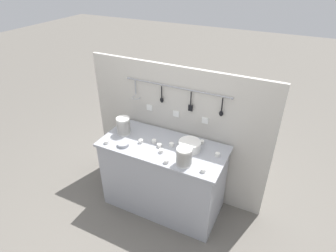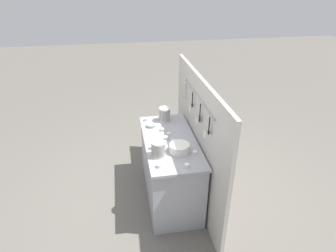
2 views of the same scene
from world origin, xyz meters
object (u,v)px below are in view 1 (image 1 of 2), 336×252
Objects in this scene: cup_mid_row at (202,142)px; cup_edge_near at (166,161)px; cup_by_caddy at (217,155)px; steel_mixing_bowl at (123,144)px; cup_back_left at (171,145)px; cup_front_right at (154,141)px; plate_stack at (190,145)px; cup_back_right at (141,141)px; cup_centre at (159,145)px; bowl_stack_back_corner at (184,156)px; cup_front_left at (161,151)px; bowl_stack_short_front at (123,126)px; cup_beside_plates at (203,170)px; cup_edge_far at (107,142)px.

cup_mid_row is 0.51m from cup_edge_near.
cup_by_caddy is at bearing -33.09° from cup_mid_row.
steel_mixing_bowl is 2.52× the size of cup_back_left.
cup_front_right and cup_back_left have the same top height.
plate_stack reaches higher than cup_front_right.
cup_centre is at bearing 5.45° from cup_back_right.
cup_edge_near is at bearing -74.32° from cup_back_left.
cup_front_left is at bearing 165.52° from bowl_stack_back_corner.
cup_by_caddy is (0.96, 0.27, 0.00)m from steel_mixing_bowl.
cup_back_right is (0.27, -0.08, -0.08)m from bowl_stack_short_front.
plate_stack is 4.69× the size of cup_front_left.
cup_back_left is at bearing -145.35° from cup_mid_row.
cup_mid_row is at bearing 46.58° from cup_front_left.
bowl_stack_back_corner reaches higher than cup_edge_near.
cup_beside_plates is 0.37m from cup_edge_near.
cup_by_caddy is 1.00× the size of cup_front_left.
steel_mixing_bowl is at bearing 173.94° from cup_edge_near.
cup_front_right is at bearing -155.54° from cup_mid_row.
cup_mid_row is (0.92, 0.45, 0.00)m from cup_edge_far.
cup_mid_row and cup_by_caddy have the same top height.
cup_centre is 1.00× the size of cup_front_left.
plate_stack reaches higher than cup_beside_plates.
cup_beside_plates is (1.10, 0.02, 0.00)m from cup_edge_far.
cup_edge_far is (-0.84, -0.29, -0.03)m from plate_stack.
cup_beside_plates is 0.50m from cup_front_left.
plate_stack is at bearing 12.99° from cup_back_right.
cup_edge_near is (0.73, -0.01, 0.00)m from cup_edge_far.
cup_edge_near is at bearing -174.91° from cup_beside_plates.
cup_centre and cup_beside_plates have the same top height.
plate_stack is at bearing 18.15° from cup_centre.
cup_edge_far is 1.10m from cup_beside_plates.
cup_by_caddy is (1.09, 0.06, -0.08)m from bowl_stack_short_front.
cup_edge_far is at bearing -153.95° from cup_mid_row.
cup_edge_near is 0.44m from cup_back_right.
cup_edge_near is 0.18m from cup_front_left.
cup_beside_plates is at bearing -11.30° from cup_back_right.
cup_front_left is (-0.32, -0.34, 0.00)m from cup_mid_row.
cup_mid_row and cup_front_left have the same top height.
bowl_stack_back_corner is 3.79× the size of cup_edge_far.
cup_centre is (-0.38, -0.26, 0.00)m from cup_mid_row.
cup_beside_plates is 0.68m from cup_front_right.
cup_front_left is (0.06, -0.08, 0.00)m from cup_centre.
cup_edge_near is at bearing -142.16° from cup_by_caddy.
cup_by_caddy and cup_back_left have the same top height.
steel_mixing_bowl is (-0.66, -0.25, -0.03)m from plate_stack.
cup_edge_far is (-0.18, -0.04, 0.00)m from steel_mixing_bowl.
bowl_stack_back_corner is 0.89m from cup_edge_far.
cup_back_left is at bearing 32.82° from cup_centre.
bowl_stack_back_corner is 3.79× the size of cup_beside_plates.
cup_beside_plates is (1.04, -0.23, -0.08)m from bowl_stack_short_front.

